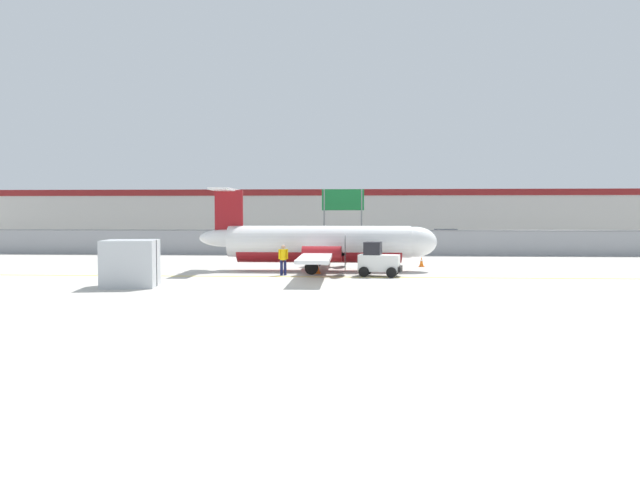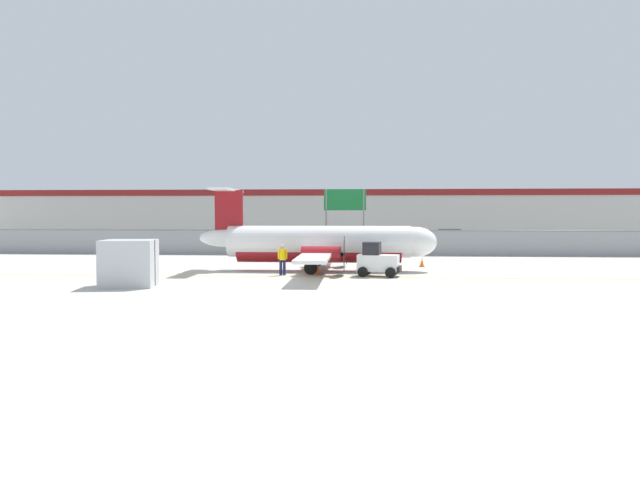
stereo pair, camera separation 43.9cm
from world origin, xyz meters
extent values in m
plane|color=#BCB7AD|center=(0.00, 0.00, 0.00)|extent=(140.00, 140.00, 0.00)
cube|color=yellow|center=(0.00, 2.00, 0.00)|extent=(84.00, 0.20, 0.01)
cube|color=gray|center=(0.00, 18.00, 1.00)|extent=(98.00, 0.04, 2.00)
cylinder|color=slate|center=(0.00, 18.00, 2.05)|extent=(98.00, 0.10, 0.10)
cube|color=#38383A|center=(0.00, 29.50, 0.06)|extent=(98.00, 17.00, 0.12)
cube|color=beige|center=(0.00, 48.00, 3.25)|extent=(91.00, 8.00, 6.50)
cube|color=maroon|center=(0.00, 44.00, 6.10)|extent=(91.00, 0.20, 0.80)
cylinder|color=white|center=(0.26, 5.38, 1.75)|extent=(10.92, 1.90, 1.90)
ellipsoid|color=white|center=(6.00, 5.38, 1.75)|extent=(2.52, 1.81, 1.80)
ellipsoid|color=white|center=(-5.48, 5.38, 1.95)|extent=(3.08, 1.05, 1.05)
cylinder|color=maroon|center=(0.26, 5.38, 1.23)|extent=(9.80, 1.48, 1.48)
cube|color=white|center=(0.36, 5.38, 1.18)|extent=(1.60, 16.00, 0.18)
cylinder|color=maroon|center=(0.56, 7.98, 1.18)|extent=(2.20, 0.90, 0.90)
cone|color=black|center=(1.71, 7.98, 1.18)|extent=(0.45, 0.44, 0.44)
cylinder|color=#262626|center=(1.86, 7.98, 1.18)|extent=(0.04, 2.10, 2.10)
cylinder|color=maroon|center=(0.56, 2.78, 1.18)|extent=(2.20, 0.90, 0.90)
cone|color=black|center=(1.71, 2.78, 1.18)|extent=(0.45, 0.44, 0.44)
cylinder|color=#262626|center=(1.86, 2.78, 1.18)|extent=(0.04, 2.10, 2.10)
cube|color=maroon|center=(-5.20, 5.38, 3.30)|extent=(1.70, 0.18, 3.10)
cube|color=white|center=(-5.34, 5.38, 4.85)|extent=(1.10, 4.80, 0.14)
cylinder|color=#59595B|center=(4.11, 5.38, 0.79)|extent=(0.14, 0.14, 0.97)
cylinder|color=black|center=(4.11, 5.38, 0.30)|extent=(0.60, 0.22, 0.60)
cylinder|color=#59595B|center=(-0.04, 7.59, 0.83)|extent=(0.14, 0.14, 0.90)
cylinder|color=black|center=(-0.04, 7.59, 0.38)|extent=(0.76, 0.22, 0.76)
cylinder|color=#59595B|center=(-0.04, 3.17, 0.83)|extent=(0.14, 0.14, 0.90)
cylinder|color=black|center=(-0.04, 3.17, 0.38)|extent=(0.76, 0.22, 0.76)
cube|color=silver|center=(3.72, 2.55, 0.73)|extent=(2.36, 1.49, 0.90)
cube|color=black|center=(3.37, 2.61, 1.53)|extent=(1.07, 1.15, 0.70)
cube|color=black|center=(4.85, 2.34, 0.43)|extent=(0.36, 1.11, 0.30)
cylinder|color=black|center=(4.57, 3.00, 0.28)|extent=(0.58, 0.28, 0.56)
cylinder|color=black|center=(4.34, 1.82, 0.28)|extent=(0.58, 0.28, 0.56)
cylinder|color=black|center=(3.09, 3.28, 0.28)|extent=(0.58, 0.28, 0.56)
cylinder|color=black|center=(2.87, 2.10, 0.28)|extent=(0.58, 0.28, 0.56)
cylinder|color=#191E4C|center=(-1.68, 2.71, 0.42)|extent=(0.20, 0.20, 0.85)
cylinder|color=#191E4C|center=(-1.49, 2.77, 0.42)|extent=(0.20, 0.20, 0.85)
cylinder|color=yellow|center=(-1.59, 2.74, 1.15)|extent=(0.42, 0.42, 0.60)
cylinder|color=yellow|center=(-1.80, 2.68, 1.18)|extent=(0.12, 0.12, 0.55)
cylinder|color=yellow|center=(-1.38, 2.80, 1.18)|extent=(0.12, 0.12, 0.55)
sphere|color=tan|center=(-1.59, 2.74, 1.59)|extent=(0.22, 0.22, 0.22)
cube|color=#B7BCC1|center=(-8.18, -2.54, 1.10)|extent=(2.66, 2.32, 2.20)
cube|color=#333338|center=(-8.18, -2.54, 1.10)|extent=(2.43, 0.43, 2.20)
cube|color=orange|center=(0.02, 6.50, 0.02)|extent=(0.36, 0.36, 0.04)
cone|color=orange|center=(0.02, 6.50, 0.34)|extent=(0.28, 0.28, 0.60)
cylinder|color=white|center=(0.02, 6.50, 0.42)|extent=(0.17, 0.17, 0.08)
cube|color=orange|center=(6.72, 8.24, 0.02)|extent=(0.36, 0.36, 0.04)
cone|color=orange|center=(6.72, 8.24, 0.34)|extent=(0.28, 0.28, 0.60)
cylinder|color=white|center=(6.72, 8.24, 0.42)|extent=(0.17, 0.17, 0.08)
cube|color=orange|center=(0.27, 3.79, 0.02)|extent=(0.36, 0.36, 0.04)
cone|color=orange|center=(0.27, 3.79, 0.34)|extent=(0.28, 0.28, 0.60)
cylinder|color=white|center=(0.27, 3.79, 0.42)|extent=(0.17, 0.17, 0.08)
cube|color=gray|center=(-11.86, 27.41, 0.74)|extent=(4.23, 1.76, 0.80)
cube|color=#262D38|center=(-12.01, 27.41, 1.42)|extent=(2.22, 1.59, 0.56)
cylinder|color=black|center=(-10.48, 28.33, 0.42)|extent=(0.60, 0.21, 0.60)
cylinder|color=black|center=(-10.45, 26.53, 0.42)|extent=(0.60, 0.21, 0.60)
cylinder|color=black|center=(-13.28, 28.29, 0.42)|extent=(0.60, 0.21, 0.60)
cylinder|color=black|center=(-13.25, 26.49, 0.42)|extent=(0.60, 0.21, 0.60)
cube|color=black|center=(-4.56, 26.27, 0.74)|extent=(4.38, 2.21, 0.80)
cube|color=#262D38|center=(-4.71, 26.25, 1.42)|extent=(2.38, 1.82, 0.56)
cylinder|color=black|center=(-3.28, 27.34, 0.42)|extent=(0.62, 0.27, 0.60)
cylinder|color=black|center=(-3.06, 25.55, 0.42)|extent=(0.62, 0.27, 0.60)
cylinder|color=black|center=(-6.06, 26.99, 0.42)|extent=(0.62, 0.27, 0.60)
cylinder|color=black|center=(-5.84, 25.21, 0.42)|extent=(0.62, 0.27, 0.60)
cube|color=gray|center=(3.48, 26.46, 0.74)|extent=(4.25, 1.84, 0.80)
cube|color=#262D38|center=(3.33, 26.46, 1.42)|extent=(2.25, 1.63, 0.56)
cylinder|color=black|center=(4.85, 27.41, 0.42)|extent=(0.61, 0.22, 0.60)
cylinder|color=black|center=(4.91, 25.61, 0.42)|extent=(0.61, 0.22, 0.60)
cylinder|color=black|center=(2.05, 27.32, 0.42)|extent=(0.61, 0.22, 0.60)
cylinder|color=black|center=(2.11, 25.52, 0.42)|extent=(0.61, 0.22, 0.60)
cube|color=navy|center=(12.80, 35.19, 0.74)|extent=(4.34, 2.09, 0.80)
cube|color=#262D38|center=(12.65, 35.18, 1.42)|extent=(2.34, 1.76, 0.56)
cylinder|color=black|center=(14.10, 36.22, 0.42)|extent=(0.62, 0.26, 0.60)
cylinder|color=black|center=(14.27, 34.43, 0.42)|extent=(0.62, 0.26, 0.60)
cylinder|color=black|center=(11.32, 35.96, 0.42)|extent=(0.62, 0.26, 0.60)
cylinder|color=black|center=(11.49, 34.17, 0.42)|extent=(0.62, 0.26, 0.60)
cylinder|color=slate|center=(-0.14, 20.10, 2.75)|extent=(0.14, 0.14, 5.50)
cylinder|color=slate|center=(3.06, 20.10, 2.75)|extent=(0.14, 0.14, 5.50)
cube|color=#14662D|center=(1.46, 20.10, 4.60)|extent=(3.60, 0.10, 1.80)
camera|label=1|loc=(2.22, -28.70, 3.47)|focal=32.00mm
camera|label=2|loc=(2.65, -28.67, 3.47)|focal=32.00mm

